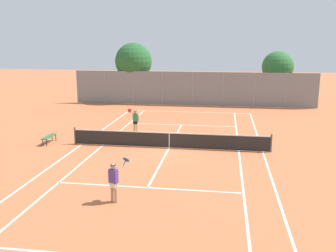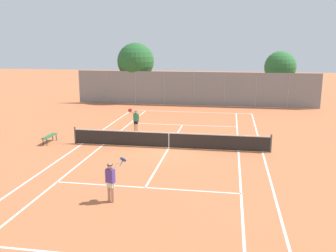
# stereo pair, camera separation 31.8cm
# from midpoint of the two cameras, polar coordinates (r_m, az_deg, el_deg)

# --- Properties ---
(ground_plane) EXTENTS (120.00, 120.00, 0.00)m
(ground_plane) POSITION_cam_midpoint_polar(r_m,az_deg,el_deg) (22.59, -0.21, -3.33)
(ground_plane) COLOR #BC663D
(court_line_markings) EXTENTS (11.10, 23.90, 0.01)m
(court_line_markings) POSITION_cam_midpoint_polar(r_m,az_deg,el_deg) (22.59, -0.21, -3.32)
(court_line_markings) COLOR silver
(court_line_markings) RESTS_ON ground
(tennis_net) EXTENTS (12.00, 0.10, 1.07)m
(tennis_net) POSITION_cam_midpoint_polar(r_m,az_deg,el_deg) (22.45, -0.21, -2.08)
(tennis_net) COLOR #474C47
(tennis_net) RESTS_ON ground
(player_near_side) EXTENTS (0.83, 0.69, 1.77)m
(player_near_side) POSITION_cam_midpoint_polar(r_m,az_deg,el_deg) (15.06, -8.85, -8.13)
(player_near_side) COLOR tan
(player_near_side) RESTS_ON ground
(player_far_left) EXTENTS (0.68, 0.73, 1.77)m
(player_far_left) POSITION_cam_midpoint_polar(r_m,az_deg,el_deg) (26.23, -5.34, 0.97)
(player_far_left) COLOR #D8A884
(player_far_left) RESTS_ON ground
(loose_tennis_ball_0) EXTENTS (0.07, 0.07, 0.07)m
(loose_tennis_ball_0) POSITION_cam_midpoint_polar(r_m,az_deg,el_deg) (30.15, -6.67, 0.75)
(loose_tennis_ball_0) COLOR #D1DB33
(loose_tennis_ball_0) RESTS_ON ground
(loose_tennis_ball_1) EXTENTS (0.07, 0.07, 0.07)m
(loose_tennis_ball_1) POSITION_cam_midpoint_polar(r_m,az_deg,el_deg) (21.72, -13.70, -4.27)
(loose_tennis_ball_1) COLOR #D1DB33
(loose_tennis_ball_1) RESTS_ON ground
(loose_tennis_ball_2) EXTENTS (0.07, 0.07, 0.07)m
(loose_tennis_ball_2) POSITION_cam_midpoint_polar(r_m,az_deg,el_deg) (22.43, 3.82, -3.38)
(loose_tennis_ball_2) COLOR #D1DB33
(loose_tennis_ball_2) RESTS_ON ground
(courtside_bench) EXTENTS (0.36, 1.50, 0.47)m
(courtside_bench) POSITION_cam_midpoint_polar(r_m,az_deg,el_deg) (24.70, -18.01, -1.58)
(courtside_bench) COLOR #2D6638
(courtside_bench) RESTS_ON ground
(back_fence) EXTENTS (24.09, 0.08, 3.37)m
(back_fence) POSITION_cam_midpoint_polar(r_m,az_deg,el_deg) (37.36, 3.47, 5.70)
(back_fence) COLOR gray
(back_fence) RESTS_ON ground
(tree_behind_left) EXTENTS (3.84, 3.84, 6.16)m
(tree_behind_left) POSITION_cam_midpoint_polar(r_m,az_deg,el_deg) (39.74, -5.50, 9.61)
(tree_behind_left) COLOR brown
(tree_behind_left) RESTS_ON ground
(tree_behind_right) EXTENTS (3.22, 3.22, 5.33)m
(tree_behind_right) POSITION_cam_midpoint_polar(r_m,az_deg,el_deg) (40.48, 16.21, 8.55)
(tree_behind_right) COLOR brown
(tree_behind_right) RESTS_ON ground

